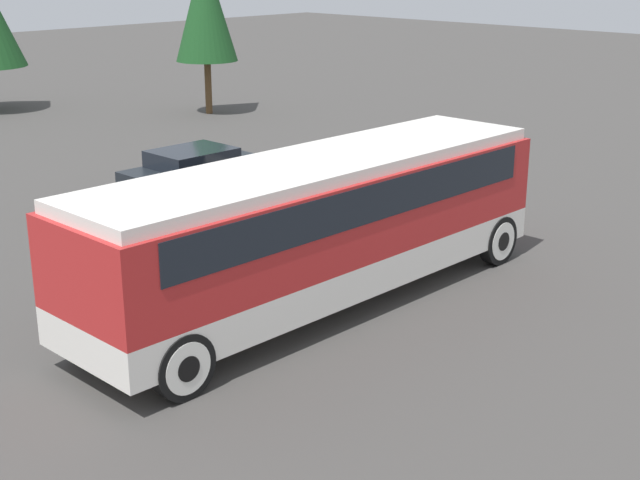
{
  "coord_description": "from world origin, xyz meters",
  "views": [
    {
      "loc": [
        -11.52,
        -11.14,
        6.53
      ],
      "look_at": [
        0.0,
        0.0,
        1.3
      ],
      "focal_mm": 50.0,
      "sensor_mm": 36.0,
      "label": 1
    }
  ],
  "objects": [
    {
      "name": "parked_car_mid",
      "position": [
        3.17,
        7.76,
        0.71
      ],
      "size": [
        4.08,
        1.89,
        1.4
      ],
      "color": "black",
      "rests_on": "ground_plane"
    },
    {
      "name": "tree_left",
      "position": [
        11.97,
        18.04,
        4.36
      ],
      "size": [
        2.53,
        2.53,
        6.57
      ],
      "color": "brown",
      "rests_on": "ground_plane"
    },
    {
      "name": "ground_plane",
      "position": [
        0.0,
        0.0,
        0.0
      ],
      "size": [
        120.0,
        120.0,
        0.0
      ],
      "primitive_type": "plane",
      "color": "#423F3D"
    },
    {
      "name": "parked_car_near",
      "position": [
        2.43,
        5.47,
        0.68
      ],
      "size": [
        4.14,
        1.83,
        1.33
      ],
      "color": "silver",
      "rests_on": "ground_plane"
    },
    {
      "name": "tour_bus",
      "position": [
        0.1,
        -0.0,
        1.75
      ],
      "size": [
        10.46,
        2.64,
        2.88
      ],
      "color": "silver",
      "rests_on": "ground_plane"
    }
  ]
}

